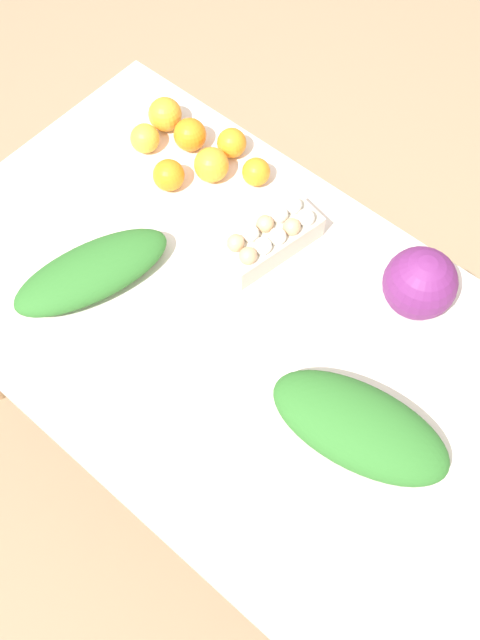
{
  "coord_description": "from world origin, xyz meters",
  "views": [
    {
      "loc": [
        -0.46,
        0.54,
        2.02
      ],
      "look_at": [
        0.0,
        0.0,
        0.73
      ],
      "focal_mm": 40.0,
      "sensor_mm": 36.0,
      "label": 1
    }
  ],
  "objects_px": {
    "orange_4": "(256,172)",
    "orange_6": "(169,175)",
    "egg_carton": "(271,238)",
    "orange_2": "(145,138)",
    "greens_bunch_beet_tops": "(359,426)",
    "greens_bunch_chard": "(92,272)",
    "cabbage_purple": "(420,283)",
    "orange_0": "(211,165)",
    "orange_1": "(190,135)",
    "orange_3": "(165,114)",
    "orange_5": "(232,143)"
  },
  "relations": [
    {
      "from": "orange_4",
      "to": "orange_6",
      "type": "height_order",
      "value": "orange_6"
    },
    {
      "from": "egg_carton",
      "to": "orange_2",
      "type": "relative_size",
      "value": 3.54
    },
    {
      "from": "greens_bunch_beet_tops",
      "to": "egg_carton",
      "type": "bearing_deg",
      "value": -29.46
    },
    {
      "from": "greens_bunch_beet_tops",
      "to": "greens_bunch_chard",
      "type": "distance_m",
      "value": 0.64
    },
    {
      "from": "cabbage_purple",
      "to": "greens_bunch_beet_tops",
      "type": "relative_size",
      "value": 0.43
    },
    {
      "from": "orange_0",
      "to": "orange_6",
      "type": "xyz_separation_m",
      "value": [
        0.06,
        0.08,
        -0.0
      ]
    },
    {
      "from": "orange_1",
      "to": "orange_3",
      "type": "distance_m",
      "value": 0.09
    },
    {
      "from": "orange_2",
      "to": "orange_6",
      "type": "distance_m",
      "value": 0.13
    },
    {
      "from": "egg_carton",
      "to": "orange_2",
      "type": "bearing_deg",
      "value": 96.56
    },
    {
      "from": "orange_4",
      "to": "cabbage_purple",
      "type": "bearing_deg",
      "value": 175.56
    },
    {
      "from": "orange_1",
      "to": "orange_4",
      "type": "height_order",
      "value": "orange_1"
    },
    {
      "from": "greens_bunch_chard",
      "to": "orange_5",
      "type": "bearing_deg",
      "value": -88.32
    },
    {
      "from": "greens_bunch_chard",
      "to": "orange_4",
      "type": "distance_m",
      "value": 0.45
    },
    {
      "from": "orange_4",
      "to": "orange_6",
      "type": "distance_m",
      "value": 0.2
    },
    {
      "from": "cabbage_purple",
      "to": "orange_1",
      "type": "height_order",
      "value": "cabbage_purple"
    },
    {
      "from": "greens_bunch_beet_tops",
      "to": "orange_2",
      "type": "relative_size",
      "value": 5.07
    },
    {
      "from": "cabbage_purple",
      "to": "egg_carton",
      "type": "relative_size",
      "value": 0.61
    },
    {
      "from": "egg_carton",
      "to": "orange_4",
      "type": "height_order",
      "value": "egg_carton"
    },
    {
      "from": "greens_bunch_beet_tops",
      "to": "orange_2",
      "type": "bearing_deg",
      "value": -17.62
    },
    {
      "from": "cabbage_purple",
      "to": "orange_2",
      "type": "bearing_deg",
      "value": 4.61
    },
    {
      "from": "orange_5",
      "to": "egg_carton",
      "type": "bearing_deg",
      "value": 147.8
    },
    {
      "from": "greens_bunch_beet_tops",
      "to": "greens_bunch_chard",
      "type": "bearing_deg",
      "value": 7.61
    },
    {
      "from": "orange_2",
      "to": "orange_6",
      "type": "bearing_deg",
      "value": 159.25
    },
    {
      "from": "orange_2",
      "to": "orange_4",
      "type": "xyz_separation_m",
      "value": [
        -0.26,
        -0.09,
        -0.0
      ]
    },
    {
      "from": "egg_carton",
      "to": "orange_6",
      "type": "xyz_separation_m",
      "value": [
        0.29,
        0.01,
        -0.01
      ]
    },
    {
      "from": "orange_0",
      "to": "orange_5",
      "type": "xyz_separation_m",
      "value": [
        0.01,
        -0.08,
        -0.01
      ]
    },
    {
      "from": "greens_bunch_beet_tops",
      "to": "orange_3",
      "type": "distance_m",
      "value": 0.89
    },
    {
      "from": "orange_2",
      "to": "orange_1",
      "type": "bearing_deg",
      "value": -135.32
    },
    {
      "from": "greens_bunch_chard",
      "to": "greens_bunch_beet_tops",
      "type": "bearing_deg",
      "value": -172.39
    },
    {
      "from": "greens_bunch_beet_tops",
      "to": "orange_1",
      "type": "xyz_separation_m",
      "value": [
        0.74,
        -0.33,
        -0.01
      ]
    },
    {
      "from": "greens_bunch_chard",
      "to": "orange_4",
      "type": "height_order",
      "value": "greens_bunch_chard"
    },
    {
      "from": "egg_carton",
      "to": "orange_1",
      "type": "distance_m",
      "value": 0.35
    },
    {
      "from": "egg_carton",
      "to": "orange_6",
      "type": "distance_m",
      "value": 0.29
    },
    {
      "from": "egg_carton",
      "to": "orange_4",
      "type": "relative_size",
      "value": 3.76
    },
    {
      "from": "greens_bunch_chard",
      "to": "orange_6",
      "type": "bearing_deg",
      "value": -78.94
    },
    {
      "from": "egg_carton",
      "to": "orange_0",
      "type": "xyz_separation_m",
      "value": [
        0.23,
        -0.07,
        -0.0
      ]
    },
    {
      "from": "orange_2",
      "to": "orange_4",
      "type": "relative_size",
      "value": 1.06
    },
    {
      "from": "egg_carton",
      "to": "orange_0",
      "type": "bearing_deg",
      "value": 84.32
    },
    {
      "from": "cabbage_purple",
      "to": "greens_bunch_beet_tops",
      "type": "height_order",
      "value": "cabbage_purple"
    },
    {
      "from": "greens_bunch_chard",
      "to": "orange_2",
      "type": "height_order",
      "value": "greens_bunch_chard"
    },
    {
      "from": "orange_3",
      "to": "orange_5",
      "type": "relative_size",
      "value": 1.16
    },
    {
      "from": "egg_carton",
      "to": "greens_bunch_chard",
      "type": "height_order",
      "value": "egg_carton"
    },
    {
      "from": "cabbage_purple",
      "to": "orange_5",
      "type": "height_order",
      "value": "cabbage_purple"
    },
    {
      "from": "orange_1",
      "to": "orange_3",
      "type": "xyz_separation_m",
      "value": [
        0.09,
        -0.01,
        0.0
      ]
    },
    {
      "from": "orange_5",
      "to": "orange_4",
      "type": "bearing_deg",
      "value": 163.94
    },
    {
      "from": "orange_3",
      "to": "orange_0",
      "type": "bearing_deg",
      "value": 166.6
    },
    {
      "from": "egg_carton",
      "to": "orange_6",
      "type": "relative_size",
      "value": 3.37
    },
    {
      "from": "greens_bunch_beet_tops",
      "to": "orange_3",
      "type": "height_order",
      "value": "greens_bunch_beet_tops"
    },
    {
      "from": "cabbage_purple",
      "to": "orange_3",
      "type": "distance_m",
      "value": 0.74
    },
    {
      "from": "egg_carton",
      "to": "orange_5",
      "type": "relative_size",
      "value": 3.53
    }
  ]
}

